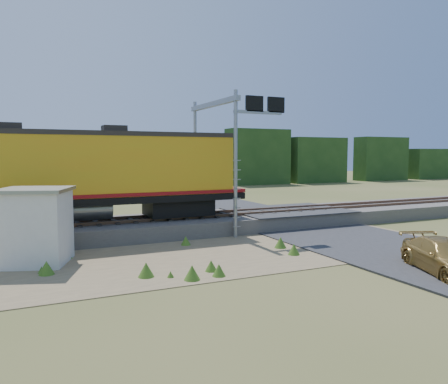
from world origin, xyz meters
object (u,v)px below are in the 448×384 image
shed (36,226)px  car (446,257)px  signal_gantry (225,130)px  locomotive (48,172)px

shed → car: bearing=-10.5°
shed → car: size_ratio=0.76×
signal_gantry → shed: bearing=-159.7°
signal_gantry → car: bearing=-73.2°
locomotive → signal_gantry: 9.31m
shed → signal_gantry: (9.78, 3.62, 4.07)m
locomotive → car: bearing=-44.0°
shed → car: shed is taller
locomotive → car: locomotive is taller
signal_gantry → car: (3.41, -11.33, -4.96)m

